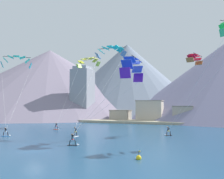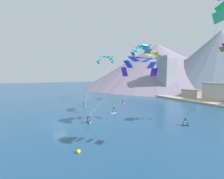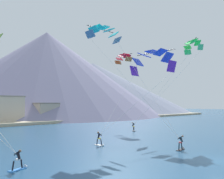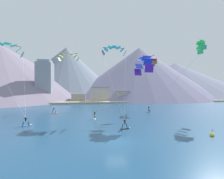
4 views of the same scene
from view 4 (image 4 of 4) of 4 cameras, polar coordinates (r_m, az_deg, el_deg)
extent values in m
plane|color=navy|center=(19.23, 1.74, -19.13)|extent=(400.00, 400.00, 0.00)
cube|color=#337FDB|center=(30.19, -30.01, -11.90)|extent=(1.51, 0.83, 0.07)
cylinder|color=black|center=(30.15, -30.78, -11.18)|extent=(0.26, 0.18, 0.70)
cylinder|color=black|center=(30.09, -29.25, -11.20)|extent=(0.26, 0.18, 0.70)
cube|color=white|center=(30.04, -30.02, -10.48)|extent=(0.30, 0.34, 0.12)
cylinder|color=black|center=(29.88, -30.03, -9.91)|extent=(0.32, 0.46, 0.59)
cylinder|color=black|center=(29.96, -30.24, -9.56)|extent=(0.22, 0.50, 0.38)
cylinder|color=black|center=(29.94, -29.80, -9.57)|extent=(0.22, 0.50, 0.38)
cylinder|color=black|center=(30.13, -29.99, -9.56)|extent=(0.51, 0.18, 0.03)
sphere|color=brown|center=(29.67, -30.06, -9.29)|extent=(0.21, 0.21, 0.21)
cone|color=white|center=(30.12, -28.33, -11.80)|extent=(0.39, 0.43, 0.36)
cube|color=white|center=(32.21, -6.59, -11.08)|extent=(0.52, 1.46, 0.07)
cylinder|color=black|center=(32.53, -6.57, -10.25)|extent=(0.14, 0.25, 0.74)
cylinder|color=black|center=(31.75, -6.60, -10.51)|extent=(0.14, 0.25, 0.74)
cube|color=yellow|center=(32.06, -6.59, -9.66)|extent=(0.32, 0.25, 0.12)
cylinder|color=black|center=(32.01, -6.69, -9.07)|extent=(0.36, 0.24, 0.63)
cylinder|color=black|center=(32.10, -6.51, -8.72)|extent=(0.54, 0.11, 0.41)
cylinder|color=black|center=(31.86, -6.52, -8.79)|extent=(0.54, 0.11, 0.41)
cylinder|color=black|center=(31.98, -6.19, -8.81)|extent=(0.06, 0.52, 0.03)
sphere|color=#9E7051|center=(31.95, -6.86, -8.35)|extent=(0.23, 0.23, 0.23)
cone|color=white|center=(31.35, -6.62, -11.28)|extent=(0.38, 0.32, 0.36)
cube|color=black|center=(24.57, 4.82, -14.71)|extent=(1.49, 0.69, 0.07)
cylinder|color=#14232D|center=(24.32, 3.94, -13.90)|extent=(0.26, 0.16, 0.73)
cylinder|color=#14232D|center=(24.62, 5.69, -13.72)|extent=(0.26, 0.16, 0.73)
cube|color=red|center=(24.37, 4.82, -12.89)|extent=(0.28, 0.34, 0.12)
cylinder|color=#14232D|center=(24.20, 4.92, -12.18)|extent=(0.29, 0.47, 0.62)
cylinder|color=#14232D|center=(24.21, 4.56, -11.75)|extent=(0.17, 0.53, 0.40)
cylinder|color=#14232D|center=(24.30, 5.09, -11.71)|extent=(0.17, 0.53, 0.40)
cylinder|color=black|center=(24.42, 4.65, -11.71)|extent=(0.52, 0.12, 0.03)
sphere|color=#9E7051|center=(23.98, 5.09, -11.38)|extent=(0.22, 0.22, 0.22)
cone|color=white|center=(24.90, 6.71, -14.35)|extent=(0.36, 0.41, 0.36)
cube|color=black|center=(42.78, 13.89, -8.24)|extent=(1.30, 1.36, 0.07)
cylinder|color=black|center=(43.10, 14.07, -7.65)|extent=(0.25, 0.26, 0.73)
cylinder|color=black|center=(42.36, 13.71, -7.79)|extent=(0.25, 0.26, 0.73)
cube|color=yellow|center=(42.67, 13.89, -7.19)|extent=(0.38, 0.38, 0.12)
cylinder|color=black|center=(42.67, 13.74, -6.74)|extent=(0.48, 0.46, 0.62)
cylinder|color=black|center=(42.72, 13.93, -6.50)|extent=(0.44, 0.41, 0.40)
cylinder|color=black|center=(42.50, 13.82, -6.53)|extent=(0.44, 0.41, 0.40)
cylinder|color=black|center=(42.56, 14.10, -6.56)|extent=(0.37, 0.41, 0.03)
sphere|color=tan|center=(42.69, 13.52, -6.24)|extent=(0.22, 0.22, 0.22)
cone|color=white|center=(41.97, 13.48, -8.32)|extent=(0.47, 0.46, 0.36)
cube|color=#E54C33|center=(42.45, -21.26, -8.32)|extent=(1.50, 0.75, 0.07)
cylinder|color=black|center=(42.57, -21.75, -7.79)|extent=(0.25, 0.16, 0.70)
cylinder|color=black|center=(42.23, -20.77, -7.85)|extent=(0.25, 0.16, 0.70)
cube|color=red|center=(42.34, -21.26, -7.30)|extent=(0.28, 0.33, 0.12)
cylinder|color=black|center=(42.21, -21.32, -6.89)|extent=(0.29, 0.45, 0.59)
cylinder|color=black|center=(42.33, -21.40, -6.64)|extent=(0.19, 0.51, 0.38)
cylinder|color=black|center=(42.23, -21.12, -6.66)|extent=(0.19, 0.51, 0.38)
cylinder|color=black|center=(42.45, -21.16, -6.66)|extent=(0.51, 0.15, 0.03)
sphere|color=beige|center=(42.03, -21.41, -6.43)|extent=(0.21, 0.21, 0.21)
cone|color=white|center=(42.08, -20.18, -8.31)|extent=(0.37, 0.42, 0.36)
cube|color=#1DF0CD|center=(44.89, -36.81, 13.84)|extent=(2.09, 2.13, 0.70)
cube|color=#1DF0CD|center=(45.16, -35.10, 14.11)|extent=(2.12, 2.18, 0.17)
cube|color=#1DF0CD|center=(45.34, -33.40, 13.72)|extent=(2.06, 2.15, 0.70)
cube|color=#1DF0CD|center=(45.38, -31.98, 12.72)|extent=(1.82, 2.00, 1.13)
cube|color=teal|center=(45.29, -31.04, 11.29)|extent=(1.46, 1.74, 1.37)
cylinder|color=black|center=(45.88, -35.27, 13.86)|extent=(5.08, 4.04, 0.10)
cylinder|color=silver|center=(36.40, -35.61, 2.51)|extent=(11.36, 9.60, 13.16)
cylinder|color=silver|center=(37.11, -30.47, 2.48)|extent=(5.95, 13.60, 13.16)
cube|color=#541DB3|center=(37.11, 9.84, 6.50)|extent=(1.71, 0.62, 1.63)
cube|color=blue|center=(36.59, 10.30, 8.78)|extent=(1.72, 1.20, 1.37)
cube|color=blue|center=(35.58, 11.02, 10.57)|extent=(1.72, 1.55, 0.86)
cube|color=blue|center=(34.22, 11.90, 11.56)|extent=(1.73, 1.66, 0.19)
cube|color=blue|center=(32.73, 12.81, 11.48)|extent=(1.72, 1.60, 0.86)
cube|color=blue|center=(31.38, 13.57, 10.19)|extent=(1.72, 1.24, 1.37)
cube|color=#541DB3|center=(30.46, 13.98, 7.85)|extent=(1.71, 0.66, 1.63)
cylinder|color=black|center=(34.47, 13.12, 11.42)|extent=(0.32, 7.01, 0.10)
cylinder|color=silver|center=(33.98, 2.39, -1.25)|extent=(10.34, 3.60, 8.31)
cylinder|color=silver|center=(30.35, 3.65, -1.43)|extent=(10.25, 3.83, 8.31)
cube|color=teal|center=(37.31, -3.38, 13.83)|extent=(0.71, 1.64, 1.07)
cube|color=#1CCED0|center=(37.60, -2.29, 14.98)|extent=(0.94, 1.65, 0.88)
cube|color=#1CCED0|center=(37.85, -0.84, 15.70)|extent=(1.10, 1.65, 0.59)
cube|color=#1CCED0|center=(38.02, 0.78, 15.91)|extent=(1.16, 1.66, 0.24)
cube|color=#1CCED0|center=(38.11, 2.40, 15.59)|extent=(1.18, 1.65, 0.59)
cube|color=#1CCED0|center=(38.09, 3.83, 14.79)|extent=(1.06, 1.65, 0.88)
cube|color=teal|center=(37.97, 4.91, 13.59)|extent=(0.83, 1.64, 1.07)
cylinder|color=black|center=(38.70, 0.64, 15.55)|extent=(5.51, 0.30, 0.10)
cylinder|color=silver|center=(30.01, -0.40, 3.33)|extent=(2.42, 12.89, 13.35)
cylinder|color=silver|center=(30.46, 5.04, 3.28)|extent=(3.42, 12.68, 13.35)
cube|color=#36BE78|center=(45.43, 30.62, 12.21)|extent=(1.13, 1.35, 1.22)
cube|color=#26E24F|center=(45.10, 30.33, 13.48)|extent=(1.39, 1.62, 1.19)
cube|color=#26E24F|center=(44.39, 30.21, 14.51)|extent=(1.59, 1.71, 0.94)
cube|color=#26E24F|center=(43.43, 30.28, 15.14)|extent=(1.71, 1.65, 0.52)
cube|color=#26E24F|center=(42.37, 30.55, 15.21)|extent=(1.72, 1.46, 0.94)
cube|color=#26E24F|center=(41.41, 30.97, 14.68)|extent=(1.65, 1.13, 1.19)
cube|color=#36BE78|center=(40.74, 31.47, 13.61)|extent=(1.49, 0.73, 1.22)
cylinder|color=black|center=(43.55, 31.06, 15.34)|extent=(3.72, 3.16, 0.10)
cylinder|color=silver|center=(42.99, 22.66, 2.83)|extent=(11.99, 4.57, 14.00)
cylinder|color=silver|center=(40.48, 22.60, 2.98)|extent=(9.30, 8.83, 14.00)
cube|color=#76A739|center=(54.90, -19.53, 10.77)|extent=(1.31, 1.73, 1.35)
cube|color=yellow|center=(54.63, -18.75, 11.85)|extent=(1.56, 1.80, 1.15)
cube|color=yellow|center=(54.29, -17.66, 12.60)|extent=(1.67, 1.85, 0.82)
cube|color=yellow|center=(53.89, -16.37, 12.93)|extent=(1.63, 1.88, 0.39)
cube|color=yellow|center=(53.50, -15.03, 12.79)|extent=(1.50, 1.87, 0.82)
cube|color=yellow|center=(53.15, -13.82, 12.18)|extent=(1.24, 1.84, 1.15)
cube|color=#76A739|center=(52.89, -12.87, 11.18)|extent=(0.86, 1.78, 1.35)
cylinder|color=black|center=(54.60, -16.12, 12.90)|extent=(6.31, 2.41, 0.10)
cylinder|color=silver|center=(48.19, -20.38, 2.83)|extent=(1.32, 12.07, 14.56)
cylinder|color=silver|center=(46.96, -16.40, 2.91)|extent=(5.66, 10.75, 14.56)
cube|color=#BF6B33|center=(53.35, 15.27, 9.04)|extent=(1.63, 1.04, 0.92)
cube|color=red|center=(52.83, 15.37, 9.89)|extent=(1.70, 1.25, 0.73)
cube|color=red|center=(52.09, 15.49, 10.54)|extent=(1.73, 1.38, 0.47)
cube|color=red|center=(51.20, 15.61, 10.90)|extent=(1.74, 1.40, 0.16)
cube|color=red|center=(50.26, 15.73, 10.92)|extent=(1.73, 1.40, 0.47)
cube|color=red|center=(49.35, 15.83, 10.57)|extent=(1.69, 1.29, 0.73)
cube|color=#BF6B33|center=(48.60, 15.90, 9.89)|extent=(1.62, 1.10, 0.92)
cylinder|color=black|center=(51.28, 16.38, 10.86)|extent=(1.51, 4.86, 0.10)
sphere|color=yellow|center=(25.05, 33.81, -14.19)|extent=(0.56, 0.56, 0.56)
cylinder|color=black|center=(24.93, 33.81, -13.07)|extent=(0.04, 0.04, 0.44)
cube|color=yellow|center=(24.94, 33.97, -12.64)|extent=(0.18, 0.01, 0.12)
cube|color=tan|center=(69.06, -5.93, -4.70)|extent=(180.00, 10.00, 0.70)
cube|color=#A89E8E|center=(73.31, -12.56, -3.29)|extent=(6.39, 4.93, 3.56)
cube|color=slate|center=(73.21, -12.56, -1.79)|extent=(6.65, 5.13, 0.30)
cube|color=#A89E8E|center=(72.43, 4.02, -2.76)|extent=(5.89, 4.39, 5.01)
cube|color=slate|center=(72.34, 4.02, -0.66)|extent=(6.13, 4.57, 0.30)
cube|color=beige|center=(72.40, -4.48, -2.06)|extent=(8.23, 4.60, 6.76)
cube|color=gray|center=(72.34, -4.48, 0.73)|extent=(8.56, 4.78, 0.30)
cube|color=gray|center=(78.01, -24.17, 2.48)|extent=(7.00, 7.00, 18.73)
cube|color=#979DA8|center=(79.02, -24.18, 9.72)|extent=(5.60, 5.60, 1.20)
cone|color=gray|center=(116.75, 10.28, 6.42)|extent=(103.08, 103.08, 37.59)
cone|color=gray|center=(139.85, 22.74, 3.51)|extent=(110.12, 110.12, 28.41)
cone|color=gray|center=(120.95, -17.00, 6.32)|extent=(83.53, 83.53, 38.10)
camera|label=1|loc=(24.50, 98.96, -1.87)|focal=40.00mm
camera|label=2|loc=(36.81, 60.69, 5.31)|focal=24.00mm
camera|label=3|loc=(20.90, -74.70, -3.47)|focal=40.00mm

